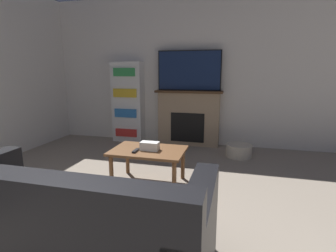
# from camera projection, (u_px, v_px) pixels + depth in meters

# --- Properties ---
(wall_back) EXTENTS (6.49, 0.06, 2.70)m
(wall_back) POSITION_uv_depth(u_px,v_px,m) (196.00, 72.00, 4.80)
(wall_back) COLOR silver
(wall_back) RESTS_ON ground_plane
(fireplace) EXTENTS (1.22, 0.28, 1.02)m
(fireplace) POSITION_uv_depth(u_px,v_px,m) (189.00, 118.00, 4.86)
(fireplace) COLOR tan
(fireplace) RESTS_ON ground_plane
(tv) EXTENTS (1.14, 0.03, 0.71)m
(tv) POSITION_uv_depth(u_px,v_px,m) (189.00, 71.00, 4.66)
(tv) COLOR black
(tv) RESTS_ON fireplace
(couch) EXTENTS (1.89, 0.98, 0.90)m
(couch) POSITION_uv_depth(u_px,v_px,m) (63.00, 237.00, 1.71)
(couch) COLOR black
(couch) RESTS_ON ground_plane
(coffee_table) EXTENTS (0.88, 0.60, 0.43)m
(coffee_table) POSITION_uv_depth(u_px,v_px,m) (148.00, 154.00, 3.18)
(coffee_table) COLOR brown
(coffee_table) RESTS_ON ground_plane
(tissue_box) EXTENTS (0.22, 0.12, 0.10)m
(tissue_box) POSITION_uv_depth(u_px,v_px,m) (150.00, 146.00, 3.14)
(tissue_box) COLOR white
(tissue_box) RESTS_ON coffee_table
(remote_control) EXTENTS (0.04, 0.15, 0.02)m
(remote_control) POSITION_uv_depth(u_px,v_px,m) (136.00, 151.00, 3.09)
(remote_control) COLOR black
(remote_control) RESTS_ON coffee_table
(bookshelf) EXTENTS (0.59, 0.29, 1.53)m
(bookshelf) POSITION_uv_depth(u_px,v_px,m) (128.00, 102.00, 5.08)
(bookshelf) COLOR white
(bookshelf) RESTS_ON ground_plane
(storage_basket) EXTENTS (0.41, 0.41, 0.20)m
(storage_basket) POSITION_uv_depth(u_px,v_px,m) (239.00, 151.00, 4.23)
(storage_basket) COLOR #BCB29E
(storage_basket) RESTS_ON ground_plane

